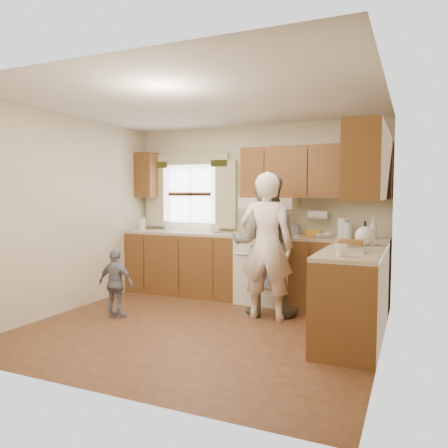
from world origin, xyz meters
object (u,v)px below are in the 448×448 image
at_px(woman_left, 266,246).
at_px(woman_right, 265,244).
at_px(stove, 267,269).
at_px(child, 116,283).

height_order(woman_left, woman_right, woman_left).
distance_m(stove, woman_left, 0.92).
xyz_separation_m(woman_right, child, (-1.58, -0.90, -0.46)).
distance_m(woman_left, child, 1.87).
bearing_deg(woman_right, woman_left, 102.50).
bearing_deg(woman_right, child, 18.19).
bearing_deg(woman_left, woman_right, -70.13).
xyz_separation_m(stove, woman_left, (0.24, -0.78, 0.42)).
bearing_deg(woman_right, stove, -86.56).
xyz_separation_m(stove, child, (-1.43, -1.49, -0.04)).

